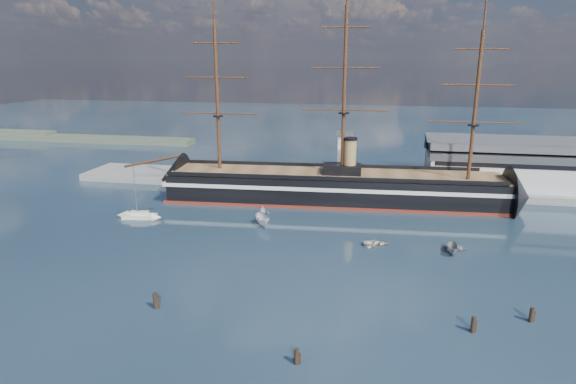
# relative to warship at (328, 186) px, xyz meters

# --- Properties ---
(ground) EXTENTS (600.00, 600.00, 0.00)m
(ground) POSITION_rel_warship_xyz_m (0.43, -20.00, -4.04)
(ground) COLOR #14242F
(ground) RESTS_ON ground
(quay) EXTENTS (180.00, 18.00, 2.00)m
(quay) POSITION_rel_warship_xyz_m (10.43, 16.00, -4.04)
(quay) COLOR slate
(quay) RESTS_ON ground
(warehouse) EXTENTS (63.00, 21.00, 11.60)m
(warehouse) POSITION_rel_warship_xyz_m (58.43, 20.00, 3.95)
(warehouse) COLOR #B7BABC
(warehouse) RESTS_ON ground
(quay_tower) EXTENTS (5.00, 5.00, 15.00)m
(quay_tower) POSITION_rel_warship_xyz_m (3.43, 13.00, 5.72)
(quay_tower) COLOR silver
(quay_tower) RESTS_ON ground
(shoreline) EXTENTS (120.00, 10.00, 4.00)m
(shoreline) POSITION_rel_warship_xyz_m (-138.80, 75.00, -2.59)
(shoreline) COLOR #3F4C38
(shoreline) RESTS_ON ground
(warship) EXTENTS (113.37, 21.96, 53.94)m
(warship) POSITION_rel_warship_xyz_m (0.00, 0.00, 0.00)
(warship) COLOR black
(warship) RESTS_ON ground
(sailboat) EXTENTS (8.40, 3.56, 13.01)m
(sailboat) POSITION_rel_warship_xyz_m (-42.89, -23.67, -3.21)
(sailboat) COLOR beige
(sailboat) RESTS_ON ground
(motorboat_a) EXTENTS (8.12, 6.43, 3.10)m
(motorboat_a) POSITION_rel_warship_xyz_m (-12.31, -23.06, -4.04)
(motorboat_a) COLOR silver
(motorboat_a) RESTS_ON ground
(motorboat_b) EXTENTS (1.62, 3.41, 1.54)m
(motorboat_b) POSITION_rel_warship_xyz_m (13.70, -30.66, -4.04)
(motorboat_b) COLOR silver
(motorboat_b) RESTS_ON ground
(motorboat_c) EXTENTS (6.25, 2.62, 2.45)m
(motorboat_c) POSITION_rel_warship_xyz_m (28.63, -31.91, -4.04)
(motorboat_c) COLOR gray
(motorboat_c) RESTS_ON ground
(motorboat_d) EXTENTS (6.48, 4.57, 2.18)m
(motorboat_d) POSITION_rel_warship_xyz_m (-14.45, -14.46, -4.04)
(motorboat_d) COLOR silver
(motorboat_d) RESTS_ON ground
(motorboat_e) EXTENTS (2.01, 3.14, 1.37)m
(motorboat_e) POSITION_rel_warship_xyz_m (29.65, -29.68, -4.04)
(motorboat_e) COLOR silver
(motorboat_e) RESTS_ON ground
(piling_near_left) EXTENTS (0.64, 0.64, 3.34)m
(piling_near_left) POSITION_rel_warship_xyz_m (-19.36, -63.33, -4.04)
(piling_near_left) COLOR black
(piling_near_left) RESTS_ON ground
(piling_near_mid) EXTENTS (0.64, 0.64, 2.87)m
(piling_near_mid) POSITION_rel_warship_xyz_m (4.51, -72.89, -4.04)
(piling_near_mid) COLOR black
(piling_near_mid) RESTS_ON ground
(piling_near_right) EXTENTS (0.64, 0.64, 3.18)m
(piling_near_right) POSITION_rel_warship_xyz_m (27.68, -60.92, -4.04)
(piling_near_right) COLOR black
(piling_near_right) RESTS_ON ground
(piling_far_right) EXTENTS (0.64, 0.64, 3.03)m
(piling_far_right) POSITION_rel_warship_xyz_m (36.58, -56.32, -4.04)
(piling_far_right) COLOR black
(piling_far_right) RESTS_ON ground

